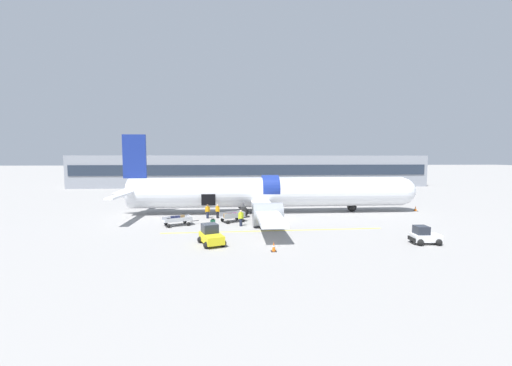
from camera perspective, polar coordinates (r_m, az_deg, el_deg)
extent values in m
plane|color=gray|center=(36.79, 3.59, -6.66)|extent=(500.00, 500.00, 0.00)
cube|color=yellow|center=(31.36, 3.36, -8.65)|extent=(22.02, 0.74, 0.01)
cube|color=gray|center=(78.43, -0.66, 2.21)|extent=(86.23, 8.33, 7.66)
cube|color=#232D3D|center=(74.20, -0.45, 2.37)|extent=(84.51, 0.16, 2.45)
cylinder|color=white|center=(40.93, 2.55, -1.67)|extent=(35.62, 3.81, 3.81)
sphere|color=white|center=(46.54, 24.89, -1.34)|extent=(3.62, 3.62, 3.62)
cone|color=white|center=(42.65, -21.96, -1.75)|extent=(4.38, 3.50, 3.50)
cylinder|color=navy|center=(40.86, 2.56, -1.20)|extent=(2.14, 3.82, 3.82)
cube|color=navy|center=(42.20, -21.22, 4.52)|extent=(2.86, 0.28, 5.47)
cube|color=white|center=(38.43, -23.07, -1.89)|extent=(0.96, 8.48, 0.20)
cube|color=white|center=(46.50, -19.72, -0.71)|extent=(0.96, 8.48, 0.20)
cube|color=white|center=(32.90, 1.77, -5.08)|extent=(2.29, 15.15, 0.40)
cube|color=white|center=(48.97, -0.25, -1.85)|extent=(2.29, 15.15, 0.40)
cylinder|color=gray|center=(32.87, 2.14, -5.75)|extent=(3.07, 2.50, 2.50)
cylinder|color=gray|center=(49.15, -0.02, -2.26)|extent=(3.07, 2.50, 2.50)
cube|color=black|center=(38.97, -8.65, -3.03)|extent=(1.70, 0.12, 1.40)
cylinder|color=#56565B|center=(43.83, 17.06, -3.46)|extent=(0.22, 0.22, 1.13)
sphere|color=black|center=(43.91, 17.04, -4.19)|extent=(1.22, 1.22, 1.22)
cylinder|color=#56565B|center=(38.29, -2.31, -4.41)|extent=(0.22, 0.22, 1.13)
sphere|color=black|center=(38.38, -2.30, -5.25)|extent=(1.22, 1.22, 1.22)
cylinder|color=#56565B|center=(43.44, -2.55, -3.32)|extent=(0.22, 0.22, 1.13)
sphere|color=black|center=(43.52, -2.54, -4.06)|extent=(1.22, 1.22, 1.22)
cube|color=white|center=(30.23, 28.45, -8.69)|extent=(2.31, 1.36, 0.60)
cube|color=#232833|center=(29.90, 27.84, -7.55)|extent=(1.06, 1.11, 0.68)
cube|color=black|center=(29.69, 26.45, -9.09)|extent=(0.18, 1.13, 0.30)
sphere|color=black|center=(30.42, 26.61, -9.03)|extent=(0.56, 0.56, 0.56)
sphere|color=black|center=(29.41, 27.71, -9.54)|extent=(0.56, 0.56, 0.56)
sphere|color=black|center=(31.16, 29.12, -8.81)|extent=(0.56, 0.56, 0.56)
sphere|color=black|center=(30.18, 30.28, -9.29)|extent=(0.56, 0.56, 0.56)
cube|color=yellow|center=(26.63, -8.09, -9.84)|extent=(2.32, 3.06, 0.68)
cube|color=#232833|center=(26.91, -8.41, -8.13)|extent=(1.58, 1.58, 0.75)
cube|color=black|center=(27.98, -8.94, -9.42)|extent=(1.26, 0.57, 0.34)
sphere|color=black|center=(27.76, -7.28, -9.86)|extent=(0.56, 0.56, 0.56)
sphere|color=black|center=(27.39, -10.05, -10.10)|extent=(0.56, 0.56, 0.56)
sphere|color=black|center=(26.06, -6.01, -10.82)|extent=(0.56, 0.56, 0.56)
sphere|color=black|center=(25.67, -8.95, -11.10)|extent=(0.56, 0.56, 0.56)
cube|color=#999BA0|center=(35.48, -4.32, -6.16)|extent=(2.96, 2.43, 0.05)
cube|color=#999BA0|center=(36.00, -2.50, -5.54)|extent=(0.68, 1.29, 0.51)
cube|color=#999BA0|center=(34.83, -3.82, -5.89)|extent=(2.31, 1.19, 0.51)
cube|color=#999BA0|center=(36.03, -4.80, -5.54)|extent=(2.31, 1.19, 0.51)
cube|color=#333338|center=(36.33, -1.82, -6.28)|extent=(0.84, 0.47, 0.06)
sphere|color=black|center=(35.35, -2.47, -6.79)|extent=(0.40, 0.40, 0.40)
sphere|color=black|center=(36.57, -3.52, -6.41)|extent=(0.40, 0.40, 0.40)
sphere|color=black|center=(34.54, -5.15, -7.08)|extent=(0.40, 0.40, 0.40)
sphere|color=black|center=(35.79, -6.14, -6.67)|extent=(0.40, 0.40, 0.40)
cube|color=#721951|center=(35.64, -3.81, -5.72)|extent=(0.42, 0.40, 0.42)
cube|color=#4C1E1E|center=(35.17, -4.74, -5.86)|extent=(0.51, 0.43, 0.44)
cube|color=olive|center=(34.82, -5.55, -5.95)|extent=(0.50, 0.46, 0.46)
cube|color=#B7BABF|center=(34.57, -14.15, -6.61)|extent=(3.27, 2.49, 0.05)
cube|color=#B7BABF|center=(34.89, -11.85, -6.12)|extent=(0.63, 1.34, 0.35)
cube|color=#B7BABF|center=(33.88, -13.88, -6.48)|extent=(2.66, 1.20, 0.35)
cube|color=#B7BABF|center=(35.19, -14.43, -6.08)|extent=(2.66, 1.20, 0.35)
cube|color=#333338|center=(35.11, -11.08, -6.77)|extent=(0.86, 0.43, 0.06)
sphere|color=black|center=(34.21, -12.17, -7.28)|extent=(0.40, 0.40, 0.40)
sphere|color=black|center=(35.57, -12.80, -6.83)|extent=(0.40, 0.40, 0.40)
sphere|color=black|center=(33.73, -15.56, -7.52)|extent=(0.40, 0.40, 0.40)
sphere|color=black|center=(35.11, -16.06, -7.05)|extent=(0.40, 0.40, 0.40)
cube|color=olive|center=(34.77, -13.21, -6.07)|extent=(0.47, 0.36, 0.49)
cube|color=black|center=(34.14, -15.61, -6.45)|extent=(0.39, 0.28, 0.34)
cube|color=#1E2347|center=(34.84, -14.07, -6.12)|extent=(0.57, 0.32, 0.43)
cube|color=#1E2347|center=(34.39, -14.91, -6.23)|extent=(0.46, 0.39, 0.49)
cylinder|color=#1E2338|center=(37.86, -8.79, -5.76)|extent=(0.37, 0.37, 0.81)
cylinder|color=orange|center=(37.74, -8.81, -4.68)|extent=(0.48, 0.48, 0.64)
sphere|color=brown|center=(37.67, -8.82, -4.03)|extent=(0.22, 0.22, 0.22)
cylinder|color=orange|center=(37.70, -9.14, -4.80)|extent=(0.15, 0.15, 0.59)
cylinder|color=orange|center=(37.80, -8.47, -4.76)|extent=(0.15, 0.15, 0.59)
cylinder|color=black|center=(35.60, -0.15, -6.31)|extent=(0.46, 0.46, 0.89)
cylinder|color=#CCE523|center=(35.46, -0.15, -5.05)|extent=(0.59, 0.59, 0.70)
sphere|color=brown|center=(35.38, -0.15, -4.30)|extent=(0.25, 0.25, 0.25)
cylinder|color=#CCE523|center=(35.30, 0.14, -5.22)|extent=(0.19, 0.19, 0.64)
cylinder|color=#CCE523|center=(35.65, -0.43, -5.12)|extent=(0.19, 0.19, 0.64)
cylinder|color=#1E2338|center=(33.32, -2.76, -7.13)|extent=(0.38, 0.38, 0.83)
cylinder|color=#CCE523|center=(33.18, -2.77, -5.88)|extent=(0.49, 0.49, 0.65)
sphere|color=beige|center=(33.10, -2.77, -5.13)|extent=(0.23, 0.23, 0.23)
cylinder|color=#CCE523|center=(33.12, -3.15, -6.02)|extent=(0.15, 0.15, 0.60)
cylinder|color=#CCE523|center=(33.27, -2.39, -5.97)|extent=(0.15, 0.15, 0.60)
cylinder|color=black|center=(37.83, -7.00, -5.75)|extent=(0.41, 0.41, 0.81)
cylinder|color=orange|center=(37.71, -7.01, -4.67)|extent=(0.52, 0.52, 0.63)
sphere|color=beige|center=(37.64, -7.02, -4.03)|extent=(0.22, 0.22, 0.22)
cylinder|color=orange|center=(37.59, -6.73, -4.81)|extent=(0.17, 0.17, 0.58)
cylinder|color=orange|center=(37.85, -7.29, -4.75)|extent=(0.17, 0.17, 0.58)
cube|color=#14472D|center=(33.79, -7.86, -7.16)|extent=(0.54, 0.36, 0.64)
cube|color=black|center=(33.71, -7.87, -6.53)|extent=(0.32, 0.08, 0.12)
cube|color=black|center=(47.59, 26.99, -4.55)|extent=(0.52, 0.52, 0.03)
cone|color=orange|center=(47.54, 27.01, -4.16)|extent=(0.38, 0.38, 0.68)
cylinder|color=white|center=(47.53, 27.01, -4.12)|extent=(0.22, 0.22, 0.08)
cube|color=black|center=(24.76, 3.25, -12.28)|extent=(0.43, 0.43, 0.03)
cone|color=orange|center=(24.66, 3.25, -11.46)|extent=(0.32, 0.32, 0.76)
cylinder|color=white|center=(24.65, 3.25, -11.38)|extent=(0.19, 0.19, 0.09)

